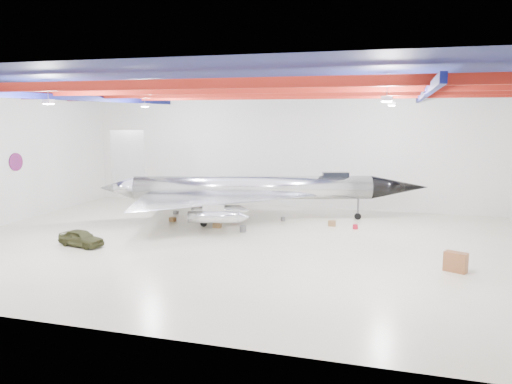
% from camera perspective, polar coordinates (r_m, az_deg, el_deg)
% --- Properties ---
extents(floor, '(40.00, 40.00, 0.00)m').
position_cam_1_polar(floor, '(35.03, -2.29, -5.89)').
color(floor, beige).
rests_on(floor, ground).
extents(wall_back, '(40.00, 0.00, 40.00)m').
position_cam_1_polar(wall_back, '(48.45, 3.31, 4.81)').
color(wall_back, silver).
rests_on(wall_back, floor).
extents(ceiling, '(40.00, 40.00, 0.00)m').
position_cam_1_polar(ceiling, '(33.94, -2.41, 12.37)').
color(ceiling, '#0A0F38').
rests_on(ceiling, wall_back).
extents(ceiling_structure, '(39.50, 29.50, 1.08)m').
position_cam_1_polar(ceiling_structure, '(33.90, -2.40, 11.23)').
color(ceiling_structure, maroon).
rests_on(ceiling_structure, ceiling).
extents(wall_roundel, '(0.10, 1.50, 1.50)m').
position_cam_1_polar(wall_roundel, '(46.07, -25.75, 3.11)').
color(wall_roundel, '#B21414').
rests_on(wall_roundel, wall_left).
extents(jet_aircraft, '(27.25, 19.93, 7.62)m').
position_cam_1_polar(jet_aircraft, '(42.19, -0.41, 0.12)').
color(jet_aircraft, silver).
rests_on(jet_aircraft, floor).
extents(jeep, '(3.56, 1.98, 1.14)m').
position_cam_1_polar(jeep, '(36.21, -19.37, -4.98)').
color(jeep, '#35371B').
rests_on(jeep, floor).
extents(desk, '(1.39, 1.08, 1.14)m').
position_cam_1_polar(desk, '(30.97, 21.85, -7.43)').
color(desk, brown).
rests_on(desk, floor).
extents(crate_ply, '(0.59, 0.52, 0.35)m').
position_cam_1_polar(crate_ply, '(42.59, -9.51, -3.10)').
color(crate_ply, olive).
rests_on(crate_ply, floor).
extents(toolbox_red, '(0.53, 0.47, 0.31)m').
position_cam_1_polar(toolbox_red, '(41.76, -2.54, -3.25)').
color(toolbox_red, '#AA1126').
rests_on(toolbox_red, floor).
extents(engine_drum, '(0.58, 0.58, 0.46)m').
position_cam_1_polar(engine_drum, '(38.31, -1.50, -4.24)').
color(engine_drum, '#59595B').
rests_on(engine_drum, floor).
extents(parts_bin, '(0.67, 0.56, 0.43)m').
position_cam_1_polar(parts_bin, '(40.76, 8.67, -3.56)').
color(parts_bin, olive).
rests_on(parts_bin, floor).
extents(crate_small, '(0.43, 0.36, 0.29)m').
position_cam_1_polar(crate_small, '(45.68, -9.14, -2.32)').
color(crate_small, '#59595B').
rests_on(crate_small, floor).
extents(tool_chest, '(0.48, 0.48, 0.37)m').
position_cam_1_polar(tool_chest, '(40.03, 11.28, -3.91)').
color(tool_chest, '#AA1126').
rests_on(tool_chest, floor).
extents(oil_barrel, '(0.65, 0.53, 0.43)m').
position_cam_1_polar(oil_barrel, '(39.84, -4.45, -3.78)').
color(oil_barrel, olive).
rests_on(oil_barrel, floor).
extents(spares_box, '(0.39, 0.39, 0.34)m').
position_cam_1_polar(spares_box, '(42.22, 3.11, -3.10)').
color(spares_box, '#59595B').
rests_on(spares_box, floor).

